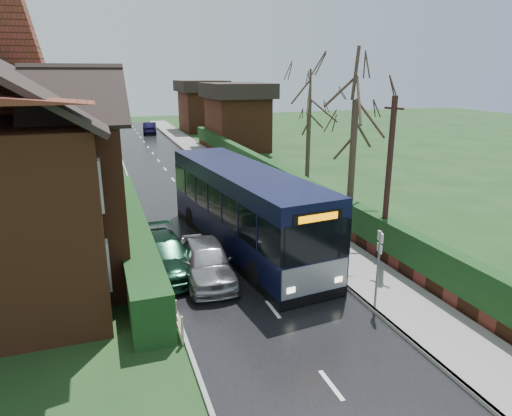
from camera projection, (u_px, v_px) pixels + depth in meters
name	position (u px, v px, depth m)	size (l,w,h in m)	color
ground	(253.00, 284.00, 16.75)	(140.00, 140.00, 0.00)	#2A4B20
road	(196.00, 210.00, 25.80)	(6.00, 100.00, 0.02)	black
pavement	(267.00, 202.00, 27.12)	(2.50, 100.00, 0.14)	slate
kerb_right	(247.00, 204.00, 26.74)	(0.12, 100.00, 0.14)	gray
kerb_left	(141.00, 214.00, 24.83)	(0.12, 100.00, 0.10)	gray
front_hedge	(131.00, 232.00, 19.82)	(1.20, 16.00, 1.60)	black
picket_fence	(149.00, 238.00, 20.16)	(0.10, 16.00, 0.90)	tan
right_wall_hedge	(291.00, 185.00, 27.34)	(0.60, 50.00, 1.80)	brown
bus	(244.00, 210.00, 19.79)	(3.94, 11.91, 3.55)	black
car_silver	(206.00, 261.00, 16.97)	(1.77, 4.40, 1.50)	#A9A8AC
car_green	(164.00, 255.00, 17.63)	(1.94, 4.76, 1.38)	black
car_distant	(150.00, 128.00, 57.73)	(1.56, 4.48, 1.48)	black
bus_stop_sign	(379.00, 258.00, 14.54)	(0.16, 0.41, 2.70)	slate
telegraph_pole	(388.00, 181.00, 18.02)	(0.34, 0.83, 6.65)	black
tree_right_near	(357.00, 90.00, 19.92)	(4.18, 4.18, 9.03)	#3A2C22
tree_right_far	(310.00, 94.00, 30.93)	(4.21, 4.21, 8.14)	#362B20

